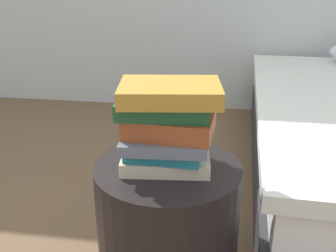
{
  "coord_description": "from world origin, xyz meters",
  "views": [
    {
      "loc": [
        0.16,
        -1.08,
        1.07
      ],
      "look_at": [
        0.0,
        0.0,
        0.62
      ],
      "focal_mm": 42.23,
      "sensor_mm": 36.0,
      "label": 1
    }
  ],
  "objects_px": {
    "side_table": "(168,230)",
    "book_slate": "(165,139)",
    "book_rust": "(170,124)",
    "book_cream": "(166,161)",
    "book_forest": "(164,107)",
    "book_teal": "(166,148)",
    "book_ochre": "(170,92)"
  },
  "relations": [
    {
      "from": "side_table",
      "to": "book_slate",
      "type": "distance_m",
      "value": 0.34
    },
    {
      "from": "book_rust",
      "to": "book_slate",
      "type": "bearing_deg",
      "value": -138.49
    },
    {
      "from": "book_cream",
      "to": "book_rust",
      "type": "bearing_deg",
      "value": 52.25
    },
    {
      "from": "book_forest",
      "to": "side_table",
      "type": "bearing_deg",
      "value": -18.31
    },
    {
      "from": "side_table",
      "to": "book_forest",
      "type": "distance_m",
      "value": 0.44
    },
    {
      "from": "side_table",
      "to": "book_rust",
      "type": "bearing_deg",
      "value": 48.42
    },
    {
      "from": "book_slate",
      "to": "book_forest",
      "type": "height_order",
      "value": "book_forest"
    },
    {
      "from": "book_rust",
      "to": "book_teal",
      "type": "bearing_deg",
      "value": -155.26
    },
    {
      "from": "book_slate",
      "to": "book_ochre",
      "type": "distance_m",
      "value": 0.15
    },
    {
      "from": "book_ochre",
      "to": "side_table",
      "type": "bearing_deg",
      "value": 123.42
    },
    {
      "from": "book_slate",
      "to": "book_teal",
      "type": "bearing_deg",
      "value": 70.13
    },
    {
      "from": "book_forest",
      "to": "book_cream",
      "type": "bearing_deg",
      "value": -66.76
    },
    {
      "from": "book_teal",
      "to": "book_rust",
      "type": "bearing_deg",
      "value": 23.25
    },
    {
      "from": "book_forest",
      "to": "book_teal",
      "type": "bearing_deg",
      "value": -29.36
    },
    {
      "from": "book_slate",
      "to": "book_ochre",
      "type": "xyz_separation_m",
      "value": [
        0.02,
        -0.0,
        0.15
      ]
    },
    {
      "from": "book_cream",
      "to": "book_rust",
      "type": "distance_m",
      "value": 0.12
    },
    {
      "from": "side_table",
      "to": "book_forest",
      "type": "xyz_separation_m",
      "value": [
        -0.01,
        0.0,
        0.44
      ]
    },
    {
      "from": "book_teal",
      "to": "book_ochre",
      "type": "height_order",
      "value": "book_ochre"
    },
    {
      "from": "book_teal",
      "to": "book_ochre",
      "type": "bearing_deg",
      "value": -30.45
    },
    {
      "from": "book_ochre",
      "to": "book_teal",
      "type": "bearing_deg",
      "value": 139.37
    },
    {
      "from": "book_teal",
      "to": "book_forest",
      "type": "xyz_separation_m",
      "value": [
        -0.0,
        0.0,
        0.13
      ]
    },
    {
      "from": "book_cream",
      "to": "book_forest",
      "type": "relative_size",
      "value": 0.98
    },
    {
      "from": "side_table",
      "to": "book_forest",
      "type": "relative_size",
      "value": 1.8
    },
    {
      "from": "book_cream",
      "to": "book_ochre",
      "type": "distance_m",
      "value": 0.22
    },
    {
      "from": "book_slate",
      "to": "book_ochre",
      "type": "relative_size",
      "value": 0.87
    },
    {
      "from": "side_table",
      "to": "book_cream",
      "type": "relative_size",
      "value": 1.84
    },
    {
      "from": "side_table",
      "to": "book_forest",
      "type": "bearing_deg",
      "value": 164.68
    },
    {
      "from": "book_teal",
      "to": "book_forest",
      "type": "bearing_deg",
      "value": 155.88
    },
    {
      "from": "book_slate",
      "to": "book_forest",
      "type": "distance_m",
      "value": 0.1
    },
    {
      "from": "book_slate",
      "to": "book_forest",
      "type": "xyz_separation_m",
      "value": [
        -0.0,
        0.01,
        0.1
      ]
    },
    {
      "from": "book_teal",
      "to": "book_ochre",
      "type": "xyz_separation_m",
      "value": [
        0.01,
        -0.01,
        0.18
      ]
    },
    {
      "from": "book_rust",
      "to": "book_forest",
      "type": "xyz_separation_m",
      "value": [
        -0.02,
        -0.0,
        0.05
      ]
    }
  ]
}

